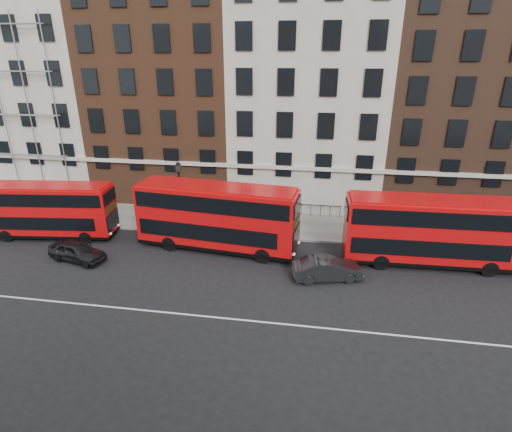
% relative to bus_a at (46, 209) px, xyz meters
% --- Properties ---
extents(ground, '(120.00, 120.00, 0.00)m').
position_rel_bus_a_xyz_m(ground, '(18.45, -5.79, -2.20)').
color(ground, black).
rests_on(ground, ground).
extents(pavement, '(80.00, 5.00, 0.15)m').
position_rel_bus_a_xyz_m(pavement, '(18.45, 4.71, -2.13)').
color(pavement, gray).
rests_on(pavement, ground).
extents(kerb, '(80.00, 0.30, 0.16)m').
position_rel_bus_a_xyz_m(kerb, '(18.45, 2.21, -2.12)').
color(kerb, gray).
rests_on(kerb, ground).
extents(road_centre_line, '(70.00, 0.12, 0.01)m').
position_rel_bus_a_xyz_m(road_centre_line, '(18.45, -7.79, -2.20)').
color(road_centre_line, white).
rests_on(road_centre_line, ground).
extents(building_terrace, '(64.00, 11.95, 22.00)m').
position_rel_bus_a_xyz_m(building_terrace, '(18.14, 12.09, 8.04)').
color(building_terrace, '#B5B09D').
rests_on(building_terrace, ground).
extents(bus_a, '(9.97, 3.43, 4.11)m').
position_rel_bus_a_xyz_m(bus_a, '(0.00, 0.00, 0.00)').
color(bus_a, red).
rests_on(bus_a, ground).
extents(bus_b, '(11.34, 3.91, 4.67)m').
position_rel_bus_a_xyz_m(bus_b, '(12.91, 0.01, 0.30)').
color(bus_b, red).
rests_on(bus_b, ground).
extents(bus_c, '(10.83, 2.89, 4.52)m').
position_rel_bus_a_xyz_m(bus_c, '(26.93, 0.00, 0.22)').
color(bus_c, red).
rests_on(bus_c, ground).
extents(car_rear, '(4.23, 2.45, 1.35)m').
position_rel_bus_a_xyz_m(car_rear, '(4.15, -3.15, -1.53)').
color(car_rear, black).
rests_on(car_rear, ground).
extents(car_front, '(4.48, 2.48, 1.40)m').
position_rel_bus_a_xyz_m(car_front, '(20.54, -2.94, -1.50)').
color(car_front, '#232426').
rests_on(car_front, ground).
extents(lamp_post_left, '(0.44, 0.44, 5.33)m').
position_rel_bus_a_xyz_m(lamp_post_left, '(9.39, 2.85, 0.88)').
color(lamp_post_left, black).
rests_on(lamp_post_left, pavement).
extents(iron_railings, '(6.60, 0.06, 1.00)m').
position_rel_bus_a_xyz_m(iron_railings, '(18.45, 6.91, -1.55)').
color(iron_railings, black).
rests_on(iron_railings, pavement).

